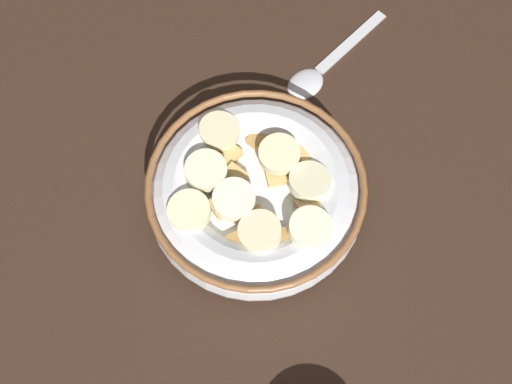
% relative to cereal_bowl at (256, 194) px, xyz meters
% --- Properties ---
extents(ground_plane, '(1.16, 1.16, 0.02)m').
position_rel_cereal_bowl_xyz_m(ground_plane, '(-0.00, -0.00, -0.04)').
color(ground_plane, '#332116').
extents(cereal_bowl, '(0.18, 0.18, 0.06)m').
position_rel_cereal_bowl_xyz_m(cereal_bowl, '(0.00, 0.00, 0.00)').
color(cereal_bowl, silver).
rests_on(cereal_bowl, ground_plane).
extents(spoon, '(0.10, 0.11, 0.01)m').
position_rel_cereal_bowl_xyz_m(spoon, '(-0.05, -0.14, -0.02)').
color(spoon, silver).
rests_on(spoon, ground_plane).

